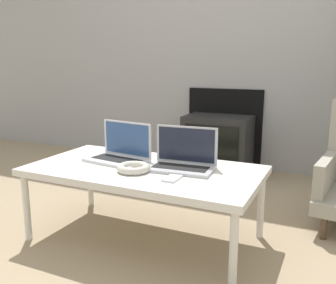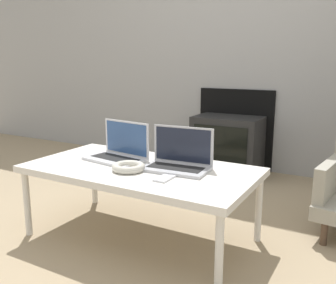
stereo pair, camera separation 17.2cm
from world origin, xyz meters
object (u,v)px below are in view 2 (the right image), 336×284
(laptop_left, at_px, (119,151))
(laptop_right, at_px, (178,159))
(headphones, at_px, (129,167))
(tv, at_px, (227,145))
(phone, at_px, (166,178))

(laptop_left, relative_size, laptop_right, 1.03)
(headphones, bearing_deg, laptop_right, 37.95)
(laptop_right, relative_size, tv, 0.62)
(laptop_right, xyz_separation_m, phone, (0.03, -0.18, -0.04))
(laptop_left, height_order, phone, laptop_left)
(laptop_right, relative_size, phone, 2.49)
(tv, bearing_deg, phone, -80.37)
(headphones, xyz_separation_m, tv, (-0.03, 1.50, -0.18))
(laptop_left, distance_m, headphones, 0.24)
(headphones, bearing_deg, laptop_left, 137.96)
(laptop_left, bearing_deg, laptop_right, 8.22)
(laptop_left, distance_m, laptop_right, 0.38)
(laptop_left, height_order, laptop_right, same)
(laptop_left, distance_m, phone, 0.45)
(phone, bearing_deg, laptop_right, 98.52)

